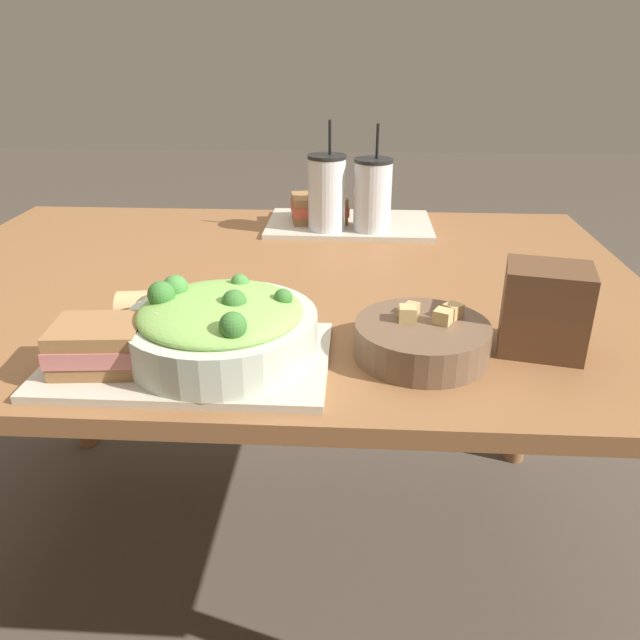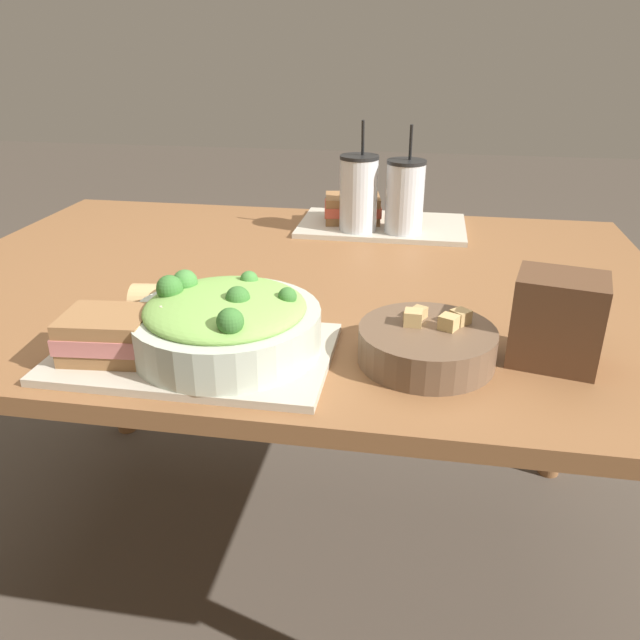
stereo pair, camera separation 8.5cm
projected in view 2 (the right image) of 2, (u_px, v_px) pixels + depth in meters
The scene contains 12 objects.
ground_plane at pixel (298, 558), 1.56m from camera, with size 12.00×12.00×0.00m, color #4C4238.
dining_table at pixel (293, 314), 1.28m from camera, with size 1.46×1.03×0.75m.
tray_near at pixel (195, 353), 0.93m from camera, with size 0.40×0.25×0.01m.
tray_far at pixel (382, 226), 1.55m from camera, with size 0.40×0.25×0.01m.
salad_bowl at pixel (226, 321), 0.91m from camera, with size 0.28×0.28×0.11m.
soup_bowl at pixel (427, 344), 0.90m from camera, with size 0.20×0.20×0.08m.
sandwich_near at pixel (108, 335), 0.90m from camera, with size 0.13×0.11×0.06m.
baguette_near at pixel (189, 304), 1.00m from camera, with size 0.18×0.09×0.07m.
sandwich_far at pixel (352, 208), 1.55m from camera, with size 0.15×0.13×0.06m.
drink_cup_dark at pixel (358, 196), 1.46m from camera, with size 0.09×0.09×0.25m.
drink_cup_red at pixel (405, 199), 1.44m from camera, with size 0.09×0.09×0.25m.
chip_bag at pixel (557, 320), 0.89m from camera, with size 0.14×0.12×0.13m.
Camera 2 is at (0.25, -1.14, 1.19)m, focal length 35.00 mm.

